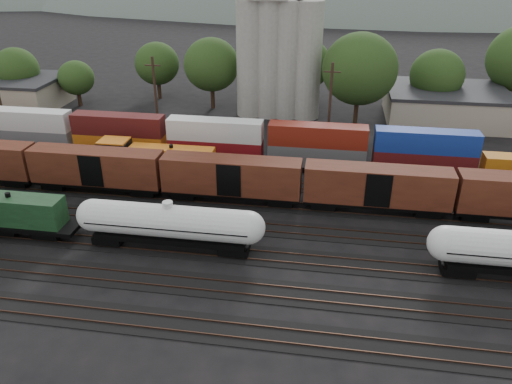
# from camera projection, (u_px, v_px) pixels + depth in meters

# --- Properties ---
(ground) EXTENTS (600.00, 600.00, 0.00)m
(ground) POSITION_uv_depth(u_px,v_px,m) (202.00, 223.00, 51.02)
(ground) COLOR black
(tracks) EXTENTS (180.00, 33.20, 0.20)m
(tracks) POSITION_uv_depth(u_px,v_px,m) (202.00, 223.00, 51.00)
(tracks) COLOR black
(tracks) RESTS_ON ground
(tank_car_a) EXTENTS (17.78, 3.18, 4.66)m
(tank_car_a) POSITION_uv_depth(u_px,v_px,m) (169.00, 223.00, 45.60)
(tank_car_a) COLOR silver
(tank_car_a) RESTS_ON ground
(orange_locomotive) EXTENTS (16.99, 2.83, 4.25)m
(orange_locomotive) POSITION_uv_depth(u_px,v_px,m) (149.00, 158.00, 59.99)
(orange_locomotive) COLOR black
(orange_locomotive) RESTS_ON ground
(boxcar_string) EXTENTS (169.00, 2.90, 4.20)m
(boxcar_string) POSITION_uv_depth(u_px,v_px,m) (231.00, 177.00, 53.73)
(boxcar_string) COLOR black
(boxcar_string) RESTS_ON ground
(container_wall) EXTENTS (160.82, 2.60, 5.80)m
(container_wall) POSITION_uv_depth(u_px,v_px,m) (233.00, 144.00, 62.88)
(container_wall) COLOR black
(container_wall) RESTS_ON ground
(grain_silo) EXTENTS (13.40, 5.00, 29.00)m
(grain_silo) POSITION_uv_depth(u_px,v_px,m) (277.00, 46.00, 77.21)
(grain_silo) COLOR gray
(grain_silo) RESTS_ON ground
(industrial_sheds) EXTENTS (119.38, 17.26, 5.10)m
(industrial_sheds) POSITION_uv_depth(u_px,v_px,m) (297.00, 103.00, 80.02)
(industrial_sheds) COLOR #9E937F
(industrial_sheds) RESTS_ON ground
(tree_band) EXTENTS (164.57, 22.41, 14.20)m
(tree_band) POSITION_uv_depth(u_px,v_px,m) (292.00, 66.00, 81.47)
(tree_band) COLOR black
(tree_band) RESTS_ON ground
(utility_poles) EXTENTS (122.20, 0.36, 12.00)m
(utility_poles) POSITION_uv_depth(u_px,v_px,m) (241.00, 102.00, 67.61)
(utility_poles) COLOR black
(utility_poles) RESTS_ON ground
(distant_hills) EXTENTS (860.00, 286.00, 130.00)m
(distant_hills) POSITION_uv_depth(u_px,v_px,m) (358.00, 31.00, 286.14)
(distant_hills) COLOR #59665B
(distant_hills) RESTS_ON ground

